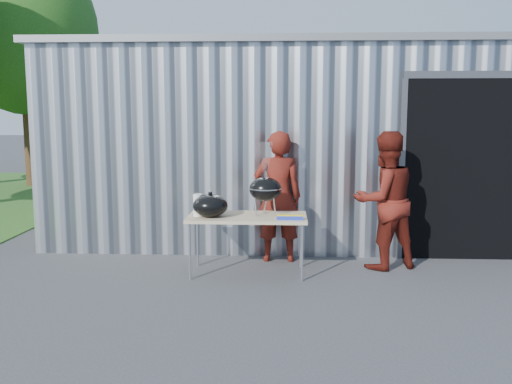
# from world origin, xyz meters

# --- Properties ---
(ground) EXTENTS (80.00, 80.00, 0.00)m
(ground) POSITION_xyz_m (0.00, 0.00, 0.00)
(ground) COLOR #37373A
(building) EXTENTS (8.20, 6.20, 3.10)m
(building) POSITION_xyz_m (0.92, 4.59, 1.54)
(building) COLOR silver
(building) RESTS_ON ground
(tree_far) EXTENTS (3.82, 3.82, 6.32)m
(tree_far) POSITION_xyz_m (-6.50, 9.00, 4.12)
(tree_far) COLOR #442D19
(tree_far) RESTS_ON ground
(folding_table) EXTENTS (1.50, 0.75, 0.75)m
(folding_table) POSITION_xyz_m (-0.03, 0.83, 0.71)
(folding_table) COLOR tan
(folding_table) RESTS_ON ground
(kettle_grill) EXTENTS (0.42, 0.42, 0.93)m
(kettle_grill) POSITION_xyz_m (0.19, 0.90, 1.17)
(kettle_grill) COLOR black
(kettle_grill) RESTS_ON folding_table
(grill_lid) EXTENTS (0.44, 0.44, 0.32)m
(grill_lid) POSITION_xyz_m (-0.49, 0.73, 0.89)
(grill_lid) COLOR black
(grill_lid) RESTS_ON folding_table
(paper_towels) EXTENTS (0.12, 0.12, 0.28)m
(paper_towels) POSITION_xyz_m (-0.65, 0.78, 0.89)
(paper_towels) COLOR white
(paper_towels) RESTS_ON folding_table
(white_tub) EXTENTS (0.20, 0.15, 0.10)m
(white_tub) POSITION_xyz_m (-0.58, 1.04, 0.80)
(white_tub) COLOR white
(white_tub) RESTS_ON folding_table
(foil_box) EXTENTS (0.32, 0.05, 0.06)m
(foil_box) POSITION_xyz_m (0.51, 0.58, 0.78)
(foil_box) COLOR #1C32B7
(foil_box) RESTS_ON folding_table
(person_cook) EXTENTS (0.69, 0.48, 1.80)m
(person_cook) POSITION_xyz_m (0.35, 1.46, 0.90)
(person_cook) COLOR #5B1810
(person_cook) RESTS_ON ground
(person_bystander) EXTENTS (1.07, 0.97, 1.81)m
(person_bystander) POSITION_xyz_m (1.75, 1.18, 0.90)
(person_bystander) COLOR #5B1810
(person_bystander) RESTS_ON ground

